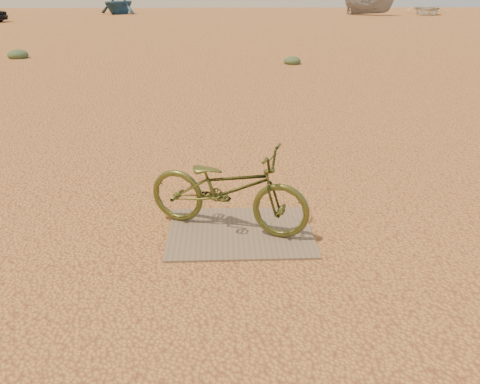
{
  "coord_description": "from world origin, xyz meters",
  "views": [
    {
      "loc": [
        0.1,
        -4.24,
        2.36
      ],
      "look_at": [
        0.27,
        0.08,
        0.47
      ],
      "focal_mm": 35.0,
      "sensor_mm": 36.0,
      "label": 1
    }
  ],
  "objects_px": {
    "bicycle": "(228,188)",
    "boat_mid_right": "(369,4)",
    "plywood_board": "(240,232)",
    "boat_far_right": "(427,9)",
    "boat_far_left": "(119,1)"
  },
  "relations": [
    {
      "from": "boat_far_left",
      "to": "boat_far_right",
      "type": "distance_m",
      "value": 29.27
    },
    {
      "from": "boat_far_right",
      "to": "boat_far_left",
      "type": "bearing_deg",
      "value": -166.53
    },
    {
      "from": "boat_far_right",
      "to": "boat_mid_right",
      "type": "bearing_deg",
      "value": -155.64
    },
    {
      "from": "bicycle",
      "to": "boat_far_right",
      "type": "distance_m",
      "value": 46.36
    },
    {
      "from": "bicycle",
      "to": "boat_mid_right",
      "type": "relative_size",
      "value": 0.35
    },
    {
      "from": "bicycle",
      "to": "boat_mid_right",
      "type": "distance_m",
      "value": 43.68
    },
    {
      "from": "plywood_board",
      "to": "boat_mid_right",
      "type": "height_order",
      "value": "boat_mid_right"
    },
    {
      "from": "boat_far_left",
      "to": "plywood_board",
      "type": "bearing_deg",
      "value": -52.8
    },
    {
      "from": "bicycle",
      "to": "boat_far_right",
      "type": "relative_size",
      "value": 0.35
    },
    {
      "from": "plywood_board",
      "to": "bicycle",
      "type": "height_order",
      "value": "bicycle"
    },
    {
      "from": "boat_far_left",
      "to": "boat_mid_right",
      "type": "height_order",
      "value": "boat_far_left"
    },
    {
      "from": "bicycle",
      "to": "boat_mid_right",
      "type": "height_order",
      "value": "boat_mid_right"
    },
    {
      "from": "boat_mid_right",
      "to": "boat_far_right",
      "type": "distance_m",
      "value": 5.75
    },
    {
      "from": "plywood_board",
      "to": "bicycle",
      "type": "relative_size",
      "value": 0.87
    },
    {
      "from": "boat_far_left",
      "to": "boat_far_right",
      "type": "bearing_deg",
      "value": 20.14
    }
  ]
}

